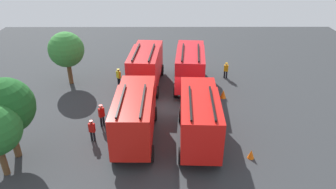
{
  "coord_description": "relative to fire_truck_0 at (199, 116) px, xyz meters",
  "views": [
    {
      "loc": [
        -22.58,
        0.06,
        13.37
      ],
      "look_at": [
        0.0,
        0.0,
        1.4
      ],
      "focal_mm": 33.61,
      "sensor_mm": 36.0,
      "label": 1
    }
  ],
  "objects": [
    {
      "name": "firefighter_2",
      "position": [
        0.2,
        7.42,
        -1.23
      ],
      "size": [
        0.32,
        0.46,
        1.66
      ],
      "rotation": [
        0.0,
        0.0,
        6.09
      ],
      "color": "black",
      "rests_on": "ground"
    },
    {
      "name": "fire_truck_0",
      "position": [
        0.0,
        0.0,
        0.0
      ],
      "size": [
        7.29,
        2.98,
        3.88
      ],
      "rotation": [
        0.0,
        0.0,
        -0.04
      ],
      "color": "red",
      "rests_on": "ground"
    },
    {
      "name": "tree_2",
      "position": [
        9.6,
        11.51,
        1.27
      ],
      "size": [
        3.28,
        3.28,
        5.09
      ],
      "color": "brown",
      "rests_on": "ground"
    },
    {
      "name": "firefighter_3",
      "position": [
        15.07,
        0.06,
        -1.14
      ],
      "size": [
        0.47,
        0.34,
        1.79
      ],
      "rotation": [
        0.0,
        0.0,
        1.84
      ],
      "color": "black",
      "rests_on": "ground"
    },
    {
      "name": "fire_truck_2",
      "position": [
        0.31,
        4.38,
        0.0
      ],
      "size": [
        7.23,
        2.81,
        3.88
      ],
      "rotation": [
        0.0,
        0.0,
        -0.01
      ],
      "color": "red",
      "rests_on": "ground"
    },
    {
      "name": "fire_truck_3",
      "position": [
        8.96,
        4.13,
        0.0
      ],
      "size": [
        7.36,
        3.19,
        3.88
      ],
      "rotation": [
        0.0,
        0.0,
        -0.07
      ],
      "color": "red",
      "rests_on": "ground"
    },
    {
      "name": "traffic_cone_1",
      "position": [
        6.56,
        -2.81,
        -1.78
      ],
      "size": [
        0.52,
        0.52,
        0.75
      ],
      "primitive_type": "cone",
      "color": "#F2600C",
      "rests_on": "ground"
    },
    {
      "name": "ground_plane",
      "position": [
        4.54,
        2.1,
        -2.15
      ],
      "size": [
        49.54,
        49.54,
        0.0
      ],
      "primitive_type": "plane",
      "color": "#2D3033"
    },
    {
      "name": "tree_1",
      "position": [
        -1.45,
        12.07,
        1.59
      ],
      "size": [
        3.59,
        3.59,
        5.56
      ],
      "color": "brown",
      "rests_on": "ground"
    },
    {
      "name": "fire_truck_1",
      "position": [
        8.9,
        0.04,
        0.0
      ],
      "size": [
        7.37,
        3.21,
        3.88
      ],
      "rotation": [
        0.0,
        0.0,
        -0.08
      ],
      "color": "red",
      "rests_on": "ground"
    },
    {
      "name": "traffic_cone_0",
      "position": [
        -1.75,
        -3.32,
        -1.84
      ],
      "size": [
        0.44,
        0.44,
        0.63
      ],
      "primitive_type": "cone",
      "color": "#F2600C",
      "rests_on": "ground"
    },
    {
      "name": "firefighter_1",
      "position": [
        9.14,
        6.78,
        -1.22
      ],
      "size": [
        0.46,
        0.47,
        1.67
      ],
      "rotation": [
        0.0,
        0.0,
        2.37
      ],
      "color": "black",
      "rests_on": "ground"
    },
    {
      "name": "firefighter_4",
      "position": [
        2.08,
        7.09,
        -1.13
      ],
      "size": [
        0.46,
        0.47,
        1.81
      ],
      "rotation": [
        0.0,
        0.0,
        3.88
      ],
      "color": "black",
      "rests_on": "ground"
    },
    {
      "name": "firefighter_0",
      "position": [
        10.74,
        -3.7,
        -1.26
      ],
      "size": [
        0.33,
        0.46,
        1.61
      ],
      "rotation": [
        0.0,
        0.0,
        6.05
      ],
      "color": "black",
      "rests_on": "ground"
    }
  ]
}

